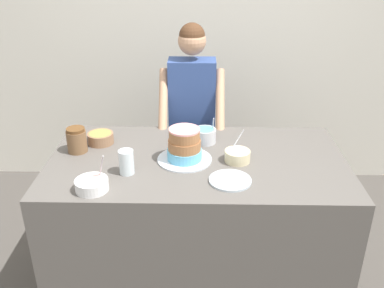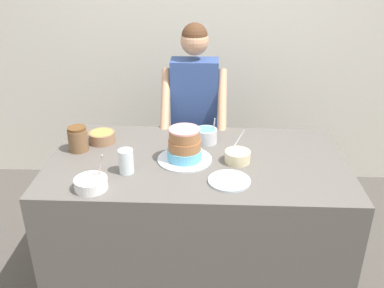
{
  "view_description": "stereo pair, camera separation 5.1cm",
  "coord_description": "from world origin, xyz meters",
  "views": [
    {
      "loc": [
        0.01,
        -1.71,
        2.07
      ],
      "look_at": [
        -0.03,
        0.41,
        1.04
      ],
      "focal_mm": 40.0,
      "sensor_mm": 36.0,
      "label": 1
    },
    {
      "loc": [
        0.06,
        -1.71,
        2.07
      ],
      "look_at": [
        -0.03,
        0.41,
        1.04
      ],
      "focal_mm": 40.0,
      "sensor_mm": 36.0,
      "label": 2
    }
  ],
  "objects": [
    {
      "name": "wall_back",
      "position": [
        0.0,
        1.92,
        1.3
      ],
      "size": [
        10.0,
        0.05,
        2.6
      ],
      "color": "silver",
      "rests_on": "ground_plane"
    },
    {
      "name": "counter",
      "position": [
        0.0,
        0.46,
        0.46
      ],
      "size": [
        1.71,
        0.92,
        0.92
      ],
      "color": "#5B5651",
      "rests_on": "ground_plane"
    },
    {
      "name": "person_baker",
      "position": [
        -0.04,
        1.13,
        0.97
      ],
      "size": [
        0.44,
        0.43,
        1.57
      ],
      "color": "#2D2D38",
      "rests_on": "ground_plane"
    },
    {
      "name": "cake",
      "position": [
        -0.07,
        0.44,
        1.0
      ],
      "size": [
        0.31,
        0.31,
        0.2
      ],
      "color": "silver",
      "rests_on": "counter"
    },
    {
      "name": "frosting_bowl_blue",
      "position": [
        0.05,
        0.68,
        0.97
      ],
      "size": [
        0.13,
        0.13,
        0.17
      ],
      "color": "silver",
      "rests_on": "counter"
    },
    {
      "name": "frosting_bowl_pink",
      "position": [
        -0.53,
        0.12,
        0.95
      ],
      "size": [
        0.17,
        0.17,
        0.19
      ],
      "color": "white",
      "rests_on": "counter"
    },
    {
      "name": "frosting_bowl_olive",
      "position": [
        -0.6,
        0.66,
        0.96
      ],
      "size": [
        0.16,
        0.16,
        0.07
      ],
      "color": "#936B4C",
      "rests_on": "counter"
    },
    {
      "name": "frosting_bowl_white",
      "position": [
        0.23,
        0.44,
        0.96
      ],
      "size": [
        0.14,
        0.14,
        0.17
      ],
      "color": "beige",
      "rests_on": "counter"
    },
    {
      "name": "drinking_glass",
      "position": [
        -0.38,
        0.29,
        0.99
      ],
      "size": [
        0.08,
        0.08,
        0.13
      ],
      "color": "silver",
      "rests_on": "counter"
    },
    {
      "name": "ceramic_plate",
      "position": [
        0.17,
        0.21,
        0.93
      ],
      "size": [
        0.22,
        0.22,
        0.01
      ],
      "color": "silver",
      "rests_on": "counter"
    },
    {
      "name": "stoneware_jar",
      "position": [
        -0.71,
        0.54,
        0.99
      ],
      "size": [
        0.12,
        0.12,
        0.15
      ],
      "color": "brown",
      "rests_on": "counter"
    }
  ]
}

